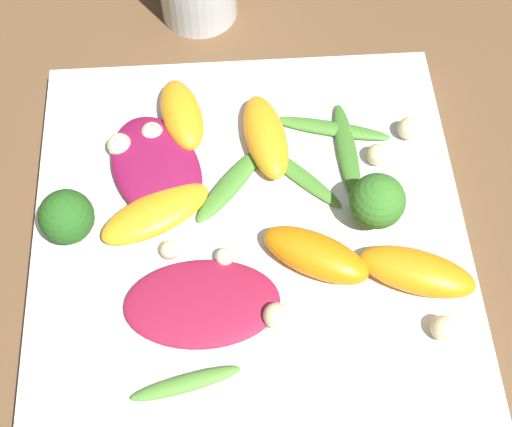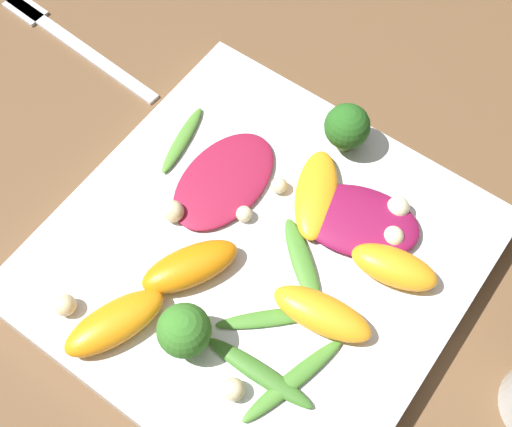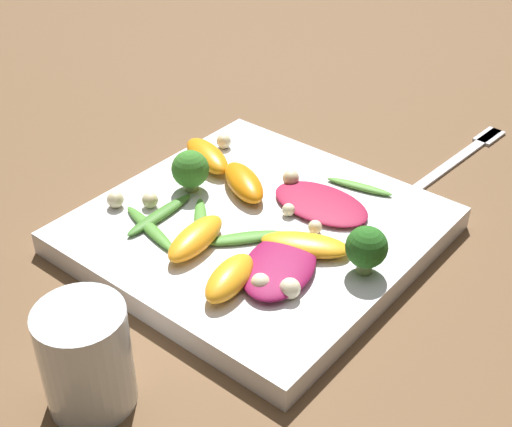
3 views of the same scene
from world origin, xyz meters
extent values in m
plane|color=brown|center=(0.00, 0.00, 0.00)|extent=(2.40, 2.40, 0.00)
cube|color=white|center=(0.00, 0.00, 0.01)|extent=(0.29, 0.29, 0.02)
cube|color=silver|center=(-0.08, -0.25, 0.00)|extent=(0.02, 0.19, 0.01)
cube|color=silver|center=(-0.08, -0.33, 0.00)|extent=(0.02, 0.04, 0.01)
ellipsoid|color=maroon|center=(-0.06, 0.05, 0.03)|extent=(0.09, 0.11, 0.01)
ellipsoid|color=maroon|center=(-0.03, -0.06, 0.03)|extent=(0.10, 0.06, 0.01)
ellipsoid|color=orange|center=(0.02, 0.06, 0.03)|extent=(0.04, 0.08, 0.02)
ellipsoid|color=orange|center=(-0.06, 0.01, 0.03)|extent=(0.08, 0.06, 0.01)
ellipsoid|color=orange|center=(0.04, -0.03, 0.03)|extent=(0.08, 0.06, 0.02)
ellipsoid|color=orange|center=(0.10, -0.05, 0.03)|extent=(0.08, 0.05, 0.02)
ellipsoid|color=orange|center=(-0.04, 0.09, 0.03)|extent=(0.04, 0.07, 0.02)
cylinder|color=#7A9E51|center=(0.08, 0.00, 0.03)|extent=(0.01, 0.01, 0.01)
sphere|color=#387A28|center=(0.08, 0.00, 0.05)|extent=(0.04, 0.04, 0.04)
cylinder|color=#7A9E51|center=(-0.12, 0.00, 0.03)|extent=(0.01, 0.01, 0.02)
sphere|color=#26601E|center=(-0.12, 0.00, 0.05)|extent=(0.04, 0.04, 0.04)
ellipsoid|color=#47842D|center=(0.04, 0.04, 0.03)|extent=(0.06, 0.07, 0.00)
ellipsoid|color=#3D7528|center=(0.07, 0.05, 0.03)|extent=(0.02, 0.08, 0.01)
ellipsoid|color=#47842D|center=(0.06, 0.07, 0.03)|extent=(0.09, 0.03, 0.01)
ellipsoid|color=#518E33|center=(-0.04, -0.11, 0.03)|extent=(0.07, 0.03, 0.01)
ellipsoid|color=#47842D|center=(-0.01, 0.03, 0.03)|extent=(0.06, 0.07, 0.01)
sphere|color=beige|center=(0.09, 0.05, 0.03)|extent=(0.02, 0.02, 0.02)
sphere|color=beige|center=(-0.02, -0.03, 0.03)|extent=(0.01, 0.01, 0.01)
sphere|color=beige|center=(-0.06, 0.07, 0.03)|extent=(0.02, 0.02, 0.02)
sphere|color=beige|center=(0.11, -0.08, 0.03)|extent=(0.02, 0.02, 0.02)
sphere|color=beige|center=(-0.09, 0.06, 0.03)|extent=(0.02, 0.02, 0.02)
sphere|color=beige|center=(0.01, -0.07, 0.03)|extent=(0.02, 0.02, 0.02)
sphere|color=beige|center=(-0.05, -0.02, 0.03)|extent=(0.01, 0.01, 0.01)
camera|label=1|loc=(-0.01, -0.23, 0.44)|focal=50.00mm
camera|label=2|loc=(0.18, 0.13, 0.49)|focal=50.00mm
camera|label=3|loc=(-0.34, 0.41, 0.40)|focal=50.00mm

